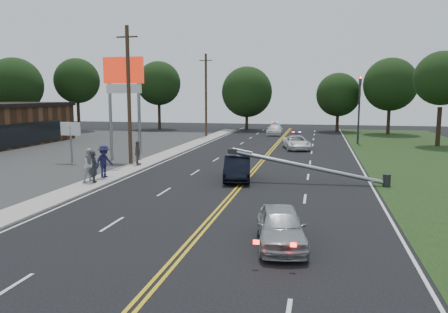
% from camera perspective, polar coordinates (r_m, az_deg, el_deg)
% --- Properties ---
extents(ground, '(120.00, 120.00, 0.00)m').
position_cam_1_polar(ground, '(18.79, -1.35, -7.81)').
color(ground, black).
rests_on(ground, ground).
extents(sidewalk, '(1.80, 70.00, 0.12)m').
position_cam_1_polar(sidewalk, '(30.76, -12.23, -1.62)').
color(sidewalk, '#A7A297').
rests_on(sidewalk, ground).
extents(centerline_yellow, '(0.36, 80.00, 0.00)m').
position_cam_1_polar(centerline_yellow, '(28.36, 3.43, -2.36)').
color(centerline_yellow, gold).
rests_on(centerline_yellow, ground).
extents(pylon_sign, '(3.20, 0.35, 8.00)m').
position_cam_1_polar(pylon_sign, '(34.86, -12.96, 9.28)').
color(pylon_sign, gray).
rests_on(pylon_sign, ground).
extents(small_sign, '(1.60, 0.14, 3.10)m').
position_cam_1_polar(small_sign, '(34.87, -19.39, 3.00)').
color(small_sign, gray).
rests_on(small_sign, ground).
extents(traffic_signal, '(0.28, 0.41, 7.05)m').
position_cam_1_polar(traffic_signal, '(47.73, 17.25, 6.59)').
color(traffic_signal, '#2D2D30').
rests_on(traffic_signal, ground).
extents(fallen_streetlight, '(9.36, 0.44, 1.91)m').
position_cam_1_polar(fallen_streetlight, '(25.91, 11.94, -1.48)').
color(fallen_streetlight, '#2D2D30').
rests_on(fallen_streetlight, ground).
extents(utility_pole_mid, '(1.60, 0.28, 10.00)m').
position_cam_1_polar(utility_pole_mid, '(32.49, -12.32, 7.79)').
color(utility_pole_mid, '#382619').
rests_on(utility_pole_mid, ground).
extents(utility_pole_far, '(1.60, 0.28, 10.00)m').
position_cam_1_polar(utility_pole_far, '(53.29, -2.37, 8.01)').
color(utility_pole_far, '#382619').
rests_on(utility_pole_far, ground).
extents(tree_3, '(7.20, 7.20, 9.92)m').
position_cam_1_polar(tree_3, '(63.49, -25.67, 8.35)').
color(tree_3, black).
rests_on(tree_3, ground).
extents(tree_4, '(6.32, 6.32, 10.25)m').
position_cam_1_polar(tree_4, '(65.90, -18.65, 9.33)').
color(tree_4, black).
rests_on(tree_4, ground).
extents(tree_5, '(6.51, 6.51, 10.09)m').
position_cam_1_polar(tree_5, '(66.51, -8.53, 9.43)').
color(tree_5, black).
rests_on(tree_5, ground).
extents(tree_6, '(7.33, 7.33, 9.21)m').
position_cam_1_polar(tree_6, '(64.16, 3.02, 8.41)').
color(tree_6, black).
rests_on(tree_6, ground).
extents(tree_7, '(6.04, 6.04, 8.17)m').
position_cam_1_polar(tree_7, '(63.23, 14.70, 7.81)').
color(tree_7, black).
rests_on(tree_7, ground).
extents(tree_8, '(6.86, 6.86, 9.89)m').
position_cam_1_polar(tree_8, '(61.16, 20.90, 8.78)').
color(tree_8, black).
rests_on(tree_8, ground).
extents(tree_9, '(5.34, 5.34, 9.43)m').
position_cam_1_polar(tree_9, '(48.70, 26.58, 9.11)').
color(tree_9, black).
rests_on(tree_9, ground).
extents(crashed_sedan, '(2.24, 4.62, 1.46)m').
position_cam_1_polar(crashed_sedan, '(26.53, 1.75, -1.50)').
color(crashed_sedan, black).
rests_on(crashed_sedan, ground).
extents(waiting_sedan, '(2.21, 4.15, 1.34)m').
position_cam_1_polar(waiting_sedan, '(15.26, 7.42, -9.02)').
color(waiting_sedan, '#A3A7AB').
rests_on(waiting_sedan, ground).
extents(emergency_a, '(3.11, 4.96, 1.28)m').
position_cam_1_polar(emergency_a, '(41.99, 9.43, 1.81)').
color(emergency_a, white).
rests_on(emergency_a, ground).
extents(emergency_b, '(1.98, 4.65, 1.34)m').
position_cam_1_polar(emergency_b, '(56.75, 6.65, 3.50)').
color(emergency_b, silver).
rests_on(emergency_b, ground).
extents(bystander_a, '(0.65, 0.78, 1.84)m').
position_cam_1_polar(bystander_a, '(26.20, -16.61, -1.27)').
color(bystander_a, '#24252B').
rests_on(bystander_a, sidewalk).
extents(bystander_b, '(1.09, 1.18, 1.95)m').
position_cam_1_polar(bystander_b, '(26.49, -17.06, -1.07)').
color(bystander_b, silver).
rests_on(bystander_b, sidewalk).
extents(bystander_c, '(1.12, 1.45, 1.98)m').
position_cam_1_polar(bystander_c, '(27.58, -15.39, -0.63)').
color(bystander_c, '#1B1A42').
rests_on(bystander_c, sidewalk).
extents(bystander_d, '(0.58, 1.09, 1.77)m').
position_cam_1_polar(bystander_d, '(31.94, -11.22, 0.48)').
color(bystander_d, '#61544E').
rests_on(bystander_d, sidewalk).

